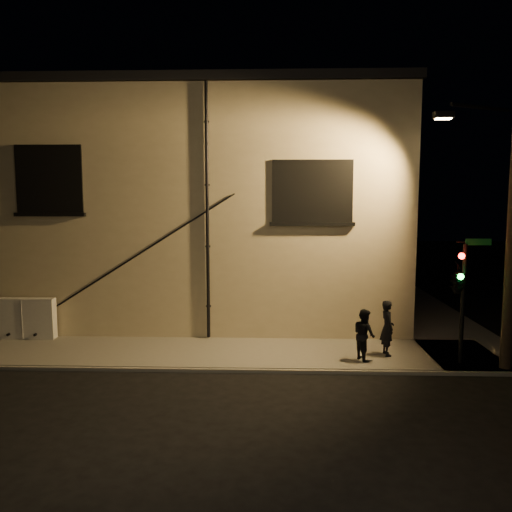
{
  "coord_description": "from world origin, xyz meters",
  "views": [
    {
      "loc": [
        0.36,
        -13.27,
        4.71
      ],
      "look_at": [
        -0.18,
        1.8,
        3.02
      ],
      "focal_mm": 35.0,
      "sensor_mm": 36.0,
      "label": 1
    }
  ],
  "objects_px": {
    "pedestrian_a": "(387,328)",
    "streetlamp_pole": "(510,224)",
    "pedestrian_b": "(364,334)",
    "utility_cabinet": "(24,318)",
    "traffic_signal": "(458,281)"
  },
  "relations": [
    {
      "from": "pedestrian_a",
      "to": "streetlamp_pole",
      "type": "bearing_deg",
      "value": -115.18
    },
    {
      "from": "pedestrian_b",
      "to": "streetlamp_pole",
      "type": "height_order",
      "value": "streetlamp_pole"
    },
    {
      "from": "streetlamp_pole",
      "to": "utility_cabinet",
      "type": "bearing_deg",
      "value": 170.68
    },
    {
      "from": "pedestrian_b",
      "to": "traffic_signal",
      "type": "height_order",
      "value": "traffic_signal"
    },
    {
      "from": "pedestrian_b",
      "to": "traffic_signal",
      "type": "xyz_separation_m",
      "value": [
        2.48,
        -0.32,
        1.64
      ]
    },
    {
      "from": "utility_cabinet",
      "to": "traffic_signal",
      "type": "bearing_deg",
      "value": -9.24
    },
    {
      "from": "streetlamp_pole",
      "to": "pedestrian_a",
      "type": "bearing_deg",
      "value": 161.2
    },
    {
      "from": "pedestrian_b",
      "to": "streetlamp_pole",
      "type": "relative_size",
      "value": 0.19
    },
    {
      "from": "streetlamp_pole",
      "to": "traffic_signal",
      "type": "bearing_deg",
      "value": 169.71
    },
    {
      "from": "utility_cabinet",
      "to": "pedestrian_a",
      "type": "xyz_separation_m",
      "value": [
        11.67,
        -1.4,
        0.15
      ]
    },
    {
      "from": "utility_cabinet",
      "to": "pedestrian_a",
      "type": "height_order",
      "value": "pedestrian_a"
    },
    {
      "from": "utility_cabinet",
      "to": "traffic_signal",
      "type": "distance_m",
      "value": 13.67
    },
    {
      "from": "pedestrian_b",
      "to": "utility_cabinet",
      "type": "bearing_deg",
      "value": 58.73
    },
    {
      "from": "utility_cabinet",
      "to": "traffic_signal",
      "type": "height_order",
      "value": "traffic_signal"
    },
    {
      "from": "pedestrian_a",
      "to": "traffic_signal",
      "type": "xyz_separation_m",
      "value": [
        1.72,
        -0.78,
        1.55
      ]
    }
  ]
}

